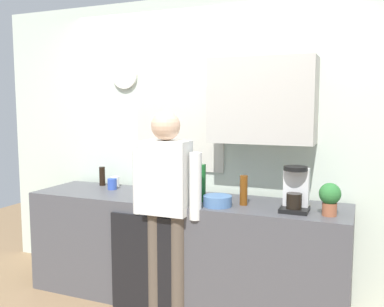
{
  "coord_description": "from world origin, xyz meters",
  "views": [
    {
      "loc": [
        1.37,
        -2.82,
        1.64
      ],
      "look_at": [
        0.11,
        0.25,
        1.26
      ],
      "focal_mm": 39.17,
      "sensor_mm": 36.0,
      "label": 1
    }
  ],
  "objects_px": {
    "bottle_green_wine": "(201,183)",
    "cup_blue_mug": "(112,184)",
    "bottle_amber_beer": "(244,190)",
    "cup_yellow_cup": "(166,196)",
    "potted_plant": "(330,197)",
    "bottle_dark_sauce": "(102,176)",
    "dish_soap": "(306,195)",
    "storage_canister": "(150,182)",
    "cup_white_mug": "(115,182)",
    "coffee_maker": "(296,191)",
    "mixing_bowl": "(217,201)",
    "person_at_sink": "(166,197)"
  },
  "relations": [
    {
      "from": "bottle_green_wine",
      "to": "cup_blue_mug",
      "type": "relative_size",
      "value": 3.0
    },
    {
      "from": "bottle_amber_beer",
      "to": "cup_yellow_cup",
      "type": "xyz_separation_m",
      "value": [
        -0.61,
        -0.11,
        -0.07
      ]
    },
    {
      "from": "potted_plant",
      "to": "bottle_dark_sauce",
      "type": "bearing_deg",
      "value": 170.83
    },
    {
      "from": "dish_soap",
      "to": "storage_canister",
      "type": "height_order",
      "value": "dish_soap"
    },
    {
      "from": "potted_plant",
      "to": "cup_yellow_cup",
      "type": "bearing_deg",
      "value": -178.44
    },
    {
      "from": "bottle_amber_beer",
      "to": "cup_white_mug",
      "type": "xyz_separation_m",
      "value": [
        -1.33,
        0.26,
        -0.07
      ]
    },
    {
      "from": "coffee_maker",
      "to": "mixing_bowl",
      "type": "distance_m",
      "value": 0.58
    },
    {
      "from": "mixing_bowl",
      "to": "bottle_dark_sauce",
      "type": "bearing_deg",
      "value": 164.04
    },
    {
      "from": "cup_white_mug",
      "to": "dish_soap",
      "type": "height_order",
      "value": "dish_soap"
    },
    {
      "from": "bottle_dark_sauce",
      "to": "person_at_sink",
      "type": "xyz_separation_m",
      "value": [
        0.93,
        -0.51,
        -0.02
      ]
    },
    {
      "from": "dish_soap",
      "to": "bottle_green_wine",
      "type": "bearing_deg",
      "value": -165.64
    },
    {
      "from": "cup_yellow_cup",
      "to": "cup_blue_mug",
      "type": "height_order",
      "value": "cup_blue_mug"
    },
    {
      "from": "cup_blue_mug",
      "to": "storage_canister",
      "type": "xyz_separation_m",
      "value": [
        0.37,
        0.05,
        0.03
      ]
    },
    {
      "from": "bottle_dark_sauce",
      "to": "potted_plant",
      "type": "height_order",
      "value": "potted_plant"
    },
    {
      "from": "bottle_green_wine",
      "to": "bottle_dark_sauce",
      "type": "relative_size",
      "value": 1.67
    },
    {
      "from": "bottle_amber_beer",
      "to": "bottle_dark_sauce",
      "type": "distance_m",
      "value": 1.49
    },
    {
      "from": "storage_canister",
      "to": "person_at_sink",
      "type": "xyz_separation_m",
      "value": [
        0.37,
        -0.44,
        -0.02
      ]
    },
    {
      "from": "bottle_amber_beer",
      "to": "bottle_dark_sauce",
      "type": "bearing_deg",
      "value": 169.92
    },
    {
      "from": "potted_plant",
      "to": "mixing_bowl",
      "type": "bearing_deg",
      "value": -177.86
    },
    {
      "from": "cup_white_mug",
      "to": "person_at_sink",
      "type": "height_order",
      "value": "person_at_sink"
    },
    {
      "from": "cup_yellow_cup",
      "to": "cup_white_mug",
      "type": "bearing_deg",
      "value": 152.7
    },
    {
      "from": "coffee_maker",
      "to": "person_at_sink",
      "type": "xyz_separation_m",
      "value": [
        -0.93,
        -0.22,
        -0.08
      ]
    },
    {
      "from": "bottle_green_wine",
      "to": "dish_soap",
      "type": "xyz_separation_m",
      "value": [
        0.79,
        0.2,
        -0.07
      ]
    },
    {
      "from": "storage_canister",
      "to": "bottle_green_wine",
      "type": "bearing_deg",
      "value": -18.75
    },
    {
      "from": "cup_yellow_cup",
      "to": "potted_plant",
      "type": "xyz_separation_m",
      "value": [
        1.24,
        0.03,
        0.09
      ]
    },
    {
      "from": "bottle_green_wine",
      "to": "cup_white_mug",
      "type": "distance_m",
      "value": 1.02
    },
    {
      "from": "coffee_maker",
      "to": "cup_yellow_cup",
      "type": "distance_m",
      "value": 1.01
    },
    {
      "from": "bottle_dark_sauce",
      "to": "bottle_amber_beer",
      "type": "bearing_deg",
      "value": -10.08
    },
    {
      "from": "bottle_dark_sauce",
      "to": "mixing_bowl",
      "type": "distance_m",
      "value": 1.35
    },
    {
      "from": "mixing_bowl",
      "to": "storage_canister",
      "type": "relative_size",
      "value": 1.29
    },
    {
      "from": "coffee_maker",
      "to": "bottle_dark_sauce",
      "type": "distance_m",
      "value": 1.89
    },
    {
      "from": "cup_blue_mug",
      "to": "storage_canister",
      "type": "bearing_deg",
      "value": 7.43
    },
    {
      "from": "cup_blue_mug",
      "to": "potted_plant",
      "type": "height_order",
      "value": "potted_plant"
    },
    {
      "from": "bottle_amber_beer",
      "to": "mixing_bowl",
      "type": "height_order",
      "value": "bottle_amber_beer"
    },
    {
      "from": "bottle_green_wine",
      "to": "bottle_dark_sauce",
      "type": "bearing_deg",
      "value": 166.53
    },
    {
      "from": "bottle_green_wine",
      "to": "cup_yellow_cup",
      "type": "relative_size",
      "value": 3.53
    },
    {
      "from": "cup_blue_mug",
      "to": "mixing_bowl",
      "type": "relative_size",
      "value": 0.45
    },
    {
      "from": "cup_white_mug",
      "to": "storage_canister",
      "type": "bearing_deg",
      "value": -10.4
    },
    {
      "from": "potted_plant",
      "to": "bottle_green_wine",
      "type": "bearing_deg",
      "value": 175.86
    },
    {
      "from": "bottle_green_wine",
      "to": "potted_plant",
      "type": "xyz_separation_m",
      "value": [
        0.98,
        -0.07,
        -0.02
      ]
    },
    {
      "from": "storage_canister",
      "to": "person_at_sink",
      "type": "bearing_deg",
      "value": -49.84
    },
    {
      "from": "storage_canister",
      "to": "coffee_maker",
      "type": "bearing_deg",
      "value": -9.33
    },
    {
      "from": "cup_blue_mug",
      "to": "bottle_green_wine",
      "type": "bearing_deg",
      "value": -8.65
    },
    {
      "from": "coffee_maker",
      "to": "storage_canister",
      "type": "bearing_deg",
      "value": 170.67
    },
    {
      "from": "storage_canister",
      "to": "bottle_amber_beer",
      "type": "bearing_deg",
      "value": -11.36
    },
    {
      "from": "coffee_maker",
      "to": "dish_soap",
      "type": "height_order",
      "value": "coffee_maker"
    },
    {
      "from": "bottle_green_wine",
      "to": "potted_plant",
      "type": "relative_size",
      "value": 1.3
    },
    {
      "from": "dish_soap",
      "to": "bottle_amber_beer",
      "type": "bearing_deg",
      "value": -156.25
    },
    {
      "from": "bottle_amber_beer",
      "to": "potted_plant",
      "type": "relative_size",
      "value": 1.0
    },
    {
      "from": "coffee_maker",
      "to": "cup_white_mug",
      "type": "xyz_separation_m",
      "value": [
        -1.72,
        0.29,
        -0.1
      ]
    }
  ]
}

